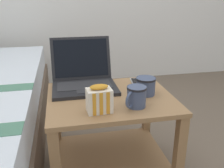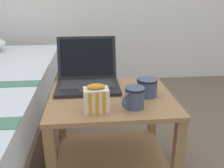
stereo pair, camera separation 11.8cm
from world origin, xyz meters
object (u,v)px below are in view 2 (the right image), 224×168
(snack_bag, at_px, (96,99))
(cell_phone, at_px, (142,84))
(mug_front_right, at_px, (147,86))
(mug_front_left, at_px, (134,97))
(laptop, at_px, (87,77))

(snack_bag, distance_m, cell_phone, 0.41)
(mug_front_right, bearing_deg, mug_front_left, -124.26)
(mug_front_left, xyz_separation_m, cell_phone, (0.10, 0.29, -0.05))
(laptop, xyz_separation_m, cell_phone, (0.31, -0.02, -0.05))
(cell_phone, bearing_deg, laptop, 176.04)
(snack_bag, bearing_deg, laptop, 96.29)
(mug_front_left, distance_m, mug_front_right, 0.16)
(snack_bag, relative_size, cell_phone, 0.81)
(mug_front_right, relative_size, cell_phone, 0.89)
(laptop, distance_m, mug_front_right, 0.34)
(mug_front_left, distance_m, cell_phone, 0.31)
(mug_front_left, bearing_deg, laptop, 123.88)
(laptop, height_order, mug_front_right, laptop)
(mug_front_right, distance_m, cell_phone, 0.16)
(laptop, relative_size, cell_phone, 2.18)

